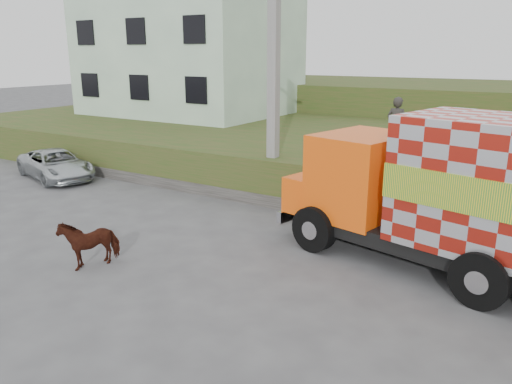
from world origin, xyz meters
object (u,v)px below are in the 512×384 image
Objects in this scene: suv at (56,164)px; pedestrian at (396,125)px; cargo_truck at (469,196)px; cow at (90,241)px; utility_pole at (274,75)px.

suv is 2.15× the size of pedestrian.
cargo_truck is 2.06× the size of suv.
pedestrian is (11.86, 4.31, 1.88)m from suv.
pedestrian is at bearing 134.12° from cargo_truck.
cow is 0.33× the size of suv.
cargo_truck reaches higher than suv.
cargo_truck is 4.41× the size of pedestrian.
cow is at bearing -106.25° from suv.
pedestrian is at bearing 84.47° from cow.
cargo_truck is at bearing -22.83° from utility_pole.
cow is (-1.10, -6.52, -3.52)m from utility_pole.
utility_pole is 9.56m from suv.
utility_pole reaches higher than suv.
cargo_truck reaches higher than cow.
utility_pole reaches higher than pedestrian.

